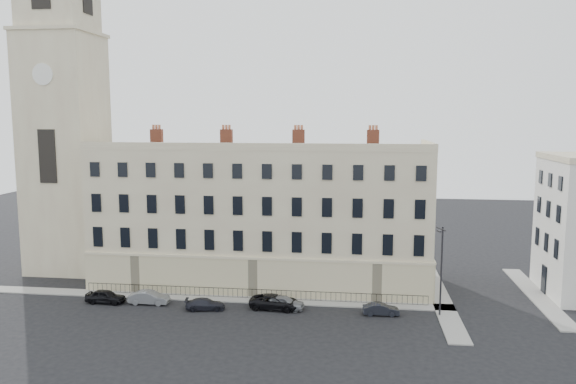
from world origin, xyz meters
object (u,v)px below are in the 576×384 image
car_c (205,304)px  car_f (381,309)px  car_b (149,297)px  streetlamp (441,267)px  car_a (106,296)px  car_d (275,302)px  car_e (283,303)px

car_c → car_f: car_f is taller
car_b → car_c: 6.04m
car_c → car_f: (16.68, 0.63, 0.01)m
car_b → streetlamp: size_ratio=0.47×
car_a → car_d: bearing=-86.0°
car_d → streetlamp: bearing=-86.1°
car_c → car_e: 7.51m
car_a → car_b: bearing=-83.7°
car_a → streetlamp: (32.42, 0.31, 4.02)m
car_f → car_e: bearing=84.5°
car_c → car_a: bearing=77.0°
car_a → car_b: (4.40, 0.29, -0.02)m
car_a → car_c: (10.36, -0.65, -0.12)m
car_c → streetlamp: size_ratio=0.45×
car_a → car_b: car_a is taller
car_a → car_e: 17.80m
car_a → car_b: size_ratio=1.00×
car_d → car_e: bearing=-92.0°
car_b → car_f: 22.64m
car_d → car_e: size_ratio=1.22×
car_e → streetlamp: (14.62, -0.05, 4.01)m
car_d → streetlamp: (15.45, -0.14, 4.01)m
car_d → car_f: (10.06, -0.46, -0.12)m
car_a → car_f: 27.03m
car_b → car_d: 12.57m
car_a → car_e: bearing=-86.4°
car_c → car_d: car_d is taller
car_b → car_c: size_ratio=1.05×
car_f → streetlamp: (5.38, 0.32, 4.14)m
car_d → car_b: bearing=95.2°
car_e → car_f: car_e is taller
car_c → car_f: bearing=-97.3°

